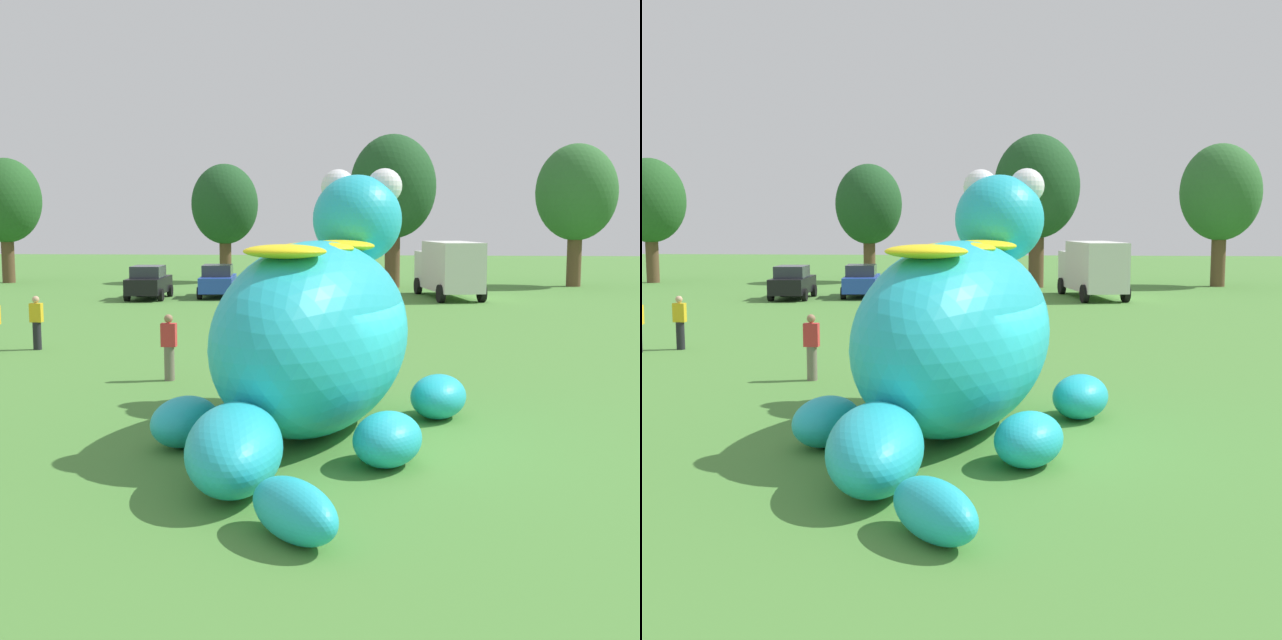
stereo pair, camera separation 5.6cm
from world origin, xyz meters
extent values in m
plane|color=#4C8438|center=(0.00, 0.00, 0.00)|extent=(160.00, 160.00, 0.00)
ellipsoid|color=#23B2C6|center=(-1.10, 0.76, 1.86)|extent=(4.84, 7.22, 3.72)
ellipsoid|color=#23B2C6|center=(-0.40, 3.48, 4.11)|extent=(2.44, 2.58, 1.96)
sphere|color=white|center=(-0.85, 3.90, 4.85)|extent=(0.78, 0.78, 0.78)
sphere|color=white|center=(0.19, 3.63, 4.85)|extent=(0.78, 0.78, 0.78)
ellipsoid|color=yellow|center=(-0.73, 2.20, 3.57)|extent=(1.74, 1.52, 0.25)
ellipsoid|color=yellow|center=(-1.10, 0.76, 3.57)|extent=(1.74, 1.52, 0.25)
ellipsoid|color=yellow|center=(-1.51, -0.84, 3.57)|extent=(1.74, 1.52, 0.25)
ellipsoid|color=#23B2C6|center=(-2.65, 3.04, 0.45)|extent=(1.50, 1.82, 0.91)
ellipsoid|color=#23B2C6|center=(1.35, 2.01, 0.45)|extent=(1.50, 1.82, 0.91)
ellipsoid|color=#23B2C6|center=(-3.39, -0.52, 0.45)|extent=(1.50, 1.82, 0.91)
ellipsoid|color=#23B2C6|center=(0.28, -1.47, 0.45)|extent=(1.50, 1.82, 0.91)
ellipsoid|color=#23B2C6|center=(-2.05, -2.92, 0.65)|extent=(1.77, 3.10, 1.30)
ellipsoid|color=#23B2C6|center=(-0.92, -4.86, 0.40)|extent=(1.66, 1.84, 0.79)
cube|color=black|center=(-11.96, 27.14, 0.72)|extent=(1.99, 4.21, 0.80)
cube|color=#2D333D|center=(-11.95, 26.99, 1.42)|extent=(1.63, 2.07, 0.60)
cylinder|color=black|center=(-12.90, 28.34, 0.32)|extent=(0.28, 0.66, 0.64)
cylinder|color=black|center=(-11.20, 28.46, 0.32)|extent=(0.28, 0.66, 0.64)
cylinder|color=black|center=(-12.72, 25.81, 0.32)|extent=(0.28, 0.66, 0.64)
cylinder|color=black|center=(-11.02, 25.93, 0.32)|extent=(0.28, 0.66, 0.64)
cube|color=#2347B7|center=(-8.59, 28.40, 0.72)|extent=(2.15, 4.27, 0.80)
cube|color=#2D333D|center=(-8.57, 28.25, 1.42)|extent=(1.71, 2.12, 0.60)
cylinder|color=black|center=(-9.58, 29.56, 0.32)|extent=(0.31, 0.66, 0.64)
cylinder|color=black|center=(-7.89, 29.75, 0.32)|extent=(0.31, 0.66, 0.64)
cylinder|color=black|center=(-9.29, 27.04, 0.32)|extent=(0.31, 0.66, 0.64)
cylinder|color=black|center=(-7.60, 27.23, 0.32)|extent=(0.31, 0.66, 0.64)
cube|color=white|center=(-5.90, 28.02, 0.72)|extent=(2.46, 4.35, 0.80)
cube|color=#2D333D|center=(-5.87, 27.87, 1.42)|extent=(1.85, 2.22, 0.60)
cylinder|color=black|center=(-6.98, 29.10, 0.32)|extent=(0.36, 0.67, 0.64)
cylinder|color=black|center=(-5.31, 29.43, 0.32)|extent=(0.36, 0.67, 0.64)
cylinder|color=black|center=(-6.49, 26.61, 0.32)|extent=(0.36, 0.67, 0.64)
cylinder|color=black|center=(-4.82, 26.94, 0.32)|extent=(0.36, 0.67, 0.64)
cube|color=red|center=(-2.41, 27.06, 0.72)|extent=(2.40, 4.34, 0.80)
cube|color=#2D333D|center=(-2.38, 26.91, 1.42)|extent=(1.82, 2.20, 0.60)
cylinder|color=black|center=(-3.47, 28.16, 0.32)|extent=(0.35, 0.67, 0.64)
cylinder|color=black|center=(-1.80, 28.46, 0.32)|extent=(0.35, 0.67, 0.64)
cylinder|color=black|center=(-3.02, 25.66, 0.32)|extent=(0.35, 0.67, 0.64)
cylinder|color=black|center=(-1.35, 25.96, 0.32)|extent=(0.35, 0.67, 0.64)
cube|color=silver|center=(3.03, 31.20, 1.40)|extent=(2.33, 2.17, 1.90)
cube|color=silver|center=(3.69, 28.07, 1.70)|extent=(3.00, 4.93, 2.50)
cylinder|color=black|center=(2.05, 31.00, 0.45)|extent=(0.46, 0.94, 0.90)
cylinder|color=black|center=(4.01, 31.41, 0.45)|extent=(0.46, 0.94, 0.90)
cylinder|color=black|center=(2.99, 26.28, 0.45)|extent=(0.46, 0.94, 0.90)
cylinder|color=black|center=(5.05, 26.71, 0.45)|extent=(0.46, 0.94, 0.90)
cylinder|color=brown|center=(-24.13, 37.23, 1.41)|extent=(0.80, 0.80, 2.82)
ellipsoid|color=#235623|center=(-24.13, 37.23, 5.30)|extent=(4.51, 4.51, 5.41)
cylinder|color=brown|center=(-10.19, 38.91, 1.35)|extent=(0.77, 0.77, 2.70)
ellipsoid|color=#1E4C23|center=(-10.19, 38.91, 5.07)|extent=(4.32, 4.32, 5.18)
cylinder|color=brown|center=(0.67, 35.45, 1.61)|extent=(0.92, 0.92, 3.21)
ellipsoid|color=#1E4C23|center=(0.67, 35.45, 6.04)|extent=(5.14, 5.14, 6.17)
cylinder|color=brown|center=(11.78, 37.07, 1.52)|extent=(0.87, 0.87, 3.04)
ellipsoid|color=#2D662D|center=(11.78, 37.07, 5.72)|extent=(4.87, 4.87, 5.85)
cylinder|color=black|center=(-0.93, 19.76, 0.44)|extent=(0.26, 0.26, 0.88)
cube|color=gold|center=(-0.93, 19.76, 1.18)|extent=(0.38, 0.22, 0.60)
sphere|color=brown|center=(-0.93, 19.76, 1.60)|extent=(0.22, 0.22, 0.22)
cylinder|color=#726656|center=(-5.27, 5.57, 0.44)|extent=(0.26, 0.26, 0.88)
cube|color=red|center=(-5.27, 5.57, 1.18)|extent=(0.38, 0.22, 0.60)
sphere|color=#9E7051|center=(-5.27, 5.57, 1.60)|extent=(0.22, 0.22, 0.22)
cylinder|color=black|center=(-10.76, 10.25, 0.44)|extent=(0.26, 0.26, 0.88)
cube|color=gold|center=(-10.76, 10.25, 1.18)|extent=(0.38, 0.22, 0.60)
sphere|color=tan|center=(-10.76, 10.25, 1.60)|extent=(0.22, 0.22, 0.22)
camera|label=1|loc=(0.21, -15.17, 4.13)|focal=46.89mm
camera|label=2|loc=(0.27, -15.16, 4.13)|focal=46.89mm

